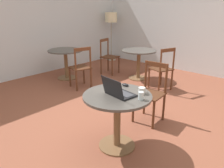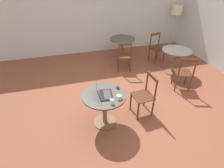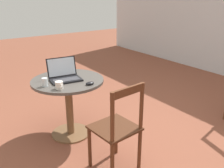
# 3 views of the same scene
# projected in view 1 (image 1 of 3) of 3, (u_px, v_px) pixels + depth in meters

# --- Properties ---
(ground_plane) EXTENTS (16.00, 16.00, 0.00)m
(ground_plane) POSITION_uv_depth(u_px,v_px,m) (124.00, 116.00, 3.55)
(ground_plane) COLOR brown
(wall_back) EXTENTS (9.40, 0.06, 2.70)m
(wall_back) POSITION_uv_depth(u_px,v_px,m) (20.00, 22.00, 5.16)
(wall_back) COLOR silver
(wall_back) RESTS_ON ground_plane
(wall_side) EXTENTS (0.06, 9.40, 2.70)m
(wall_side) POSITION_uv_depth(u_px,v_px,m) (209.00, 21.00, 5.34)
(wall_side) COLOR silver
(wall_side) RESTS_ON ground_plane
(cafe_table_near) EXTENTS (0.82, 0.82, 0.71)m
(cafe_table_near) POSITION_uv_depth(u_px,v_px,m) (117.00, 108.00, 2.63)
(cafe_table_near) COLOR brown
(cafe_table_near) RESTS_ON ground_plane
(cafe_table_mid) EXTENTS (0.82, 0.82, 0.71)m
(cafe_table_mid) POSITION_uv_depth(u_px,v_px,m) (139.00, 57.00, 5.25)
(cafe_table_mid) COLOR brown
(cafe_table_mid) RESTS_ON ground_plane
(cafe_table_far) EXTENTS (0.82, 0.82, 0.71)m
(cafe_table_far) POSITION_uv_depth(u_px,v_px,m) (66.00, 57.00, 5.27)
(cafe_table_far) COLOR brown
(cafe_table_far) RESTS_ON ground_plane
(chair_near_right) EXTENTS (0.43, 0.43, 0.91)m
(chair_near_right) POSITION_uv_depth(u_px,v_px,m) (151.00, 93.00, 3.31)
(chair_near_right) COLOR #562D19
(chair_near_right) RESTS_ON ground_plane
(chair_mid_back) EXTENTS (0.46, 0.46, 0.91)m
(chair_mid_back) POSITION_uv_depth(u_px,v_px,m) (109.00, 57.00, 5.71)
(chair_mid_back) COLOR #562D19
(chair_mid_back) RESTS_ON ground_plane
(chair_mid_front) EXTENTS (0.50, 0.50, 0.91)m
(chair_mid_front) POSITION_uv_depth(u_px,v_px,m) (162.00, 69.00, 4.57)
(chair_mid_front) COLOR #562D19
(chair_mid_front) RESTS_ON ground_plane
(chair_far_front) EXTENTS (0.48, 0.48, 0.91)m
(chair_far_front) POSITION_uv_depth(u_px,v_px,m) (81.00, 68.00, 4.66)
(chair_far_front) COLOR #562D19
(chair_far_front) RESTS_ON ground_plane
(floor_lamp) EXTENTS (0.37, 0.37, 1.52)m
(floor_lamp) POSITION_uv_depth(u_px,v_px,m) (111.00, 19.00, 6.88)
(floor_lamp) COLOR #9E937F
(floor_lamp) RESTS_ON ground_plane
(laptop) EXTENTS (0.32, 0.37, 0.23)m
(laptop) POSITION_uv_depth(u_px,v_px,m) (118.00, 92.00, 2.53)
(laptop) COLOR black
(laptop) RESTS_ON cafe_table_near
(mouse) EXTENTS (0.06, 0.10, 0.03)m
(mouse) POSITION_uv_depth(u_px,v_px,m) (125.00, 85.00, 2.85)
(mouse) COLOR black
(mouse) RESTS_ON cafe_table_near
(mug) EXTENTS (0.12, 0.08, 0.08)m
(mug) POSITION_uv_depth(u_px,v_px,m) (142.00, 91.00, 2.59)
(mug) COLOR silver
(mug) RESTS_ON cafe_table_near
(drinking_glass) EXTENTS (0.06, 0.06, 0.09)m
(drinking_glass) POSITION_uv_depth(u_px,v_px,m) (141.00, 96.00, 2.42)
(drinking_glass) COLOR silver
(drinking_glass) RESTS_ON cafe_table_near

